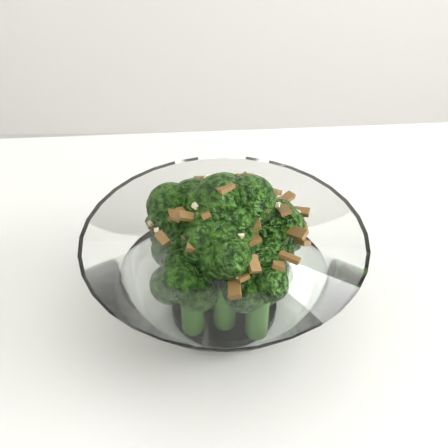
{
  "coord_description": "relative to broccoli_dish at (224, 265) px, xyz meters",
  "views": [
    {
      "loc": [
        -0.21,
        -0.06,
        1.1
      ],
      "look_at": [
        -0.2,
        0.26,
        0.83
      ],
      "focal_mm": 50.0,
      "sensor_mm": 36.0,
      "label": 1
    }
  ],
  "objects": [
    {
      "name": "broccoli_dish",
      "position": [
        0.0,
        0.0,
        0.0
      ],
      "size": [
        0.2,
        0.2,
        0.12
      ],
      "color": "white",
      "rests_on": "table"
    }
  ]
}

